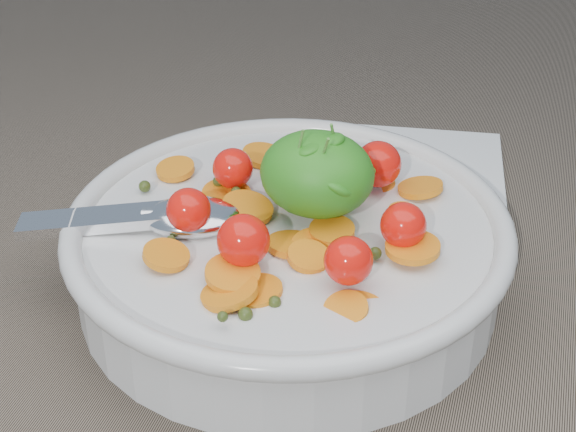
# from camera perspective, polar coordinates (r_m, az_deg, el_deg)

# --- Properties ---
(ground) EXTENTS (6.00, 6.00, 0.00)m
(ground) POSITION_cam_1_polar(r_m,az_deg,el_deg) (0.53, -0.49, -4.96)
(ground) COLOR #766654
(ground) RESTS_ON ground
(bowl) EXTENTS (0.28, 0.26, 0.11)m
(bowl) POSITION_cam_1_polar(r_m,az_deg,el_deg) (0.51, 0.04, -2.05)
(bowl) COLOR silver
(bowl) RESTS_ON ground
(napkin) EXTENTS (0.17, 0.15, 0.01)m
(napkin) POSITION_cam_1_polar(r_m,az_deg,el_deg) (0.65, 7.04, 2.88)
(napkin) COLOR white
(napkin) RESTS_ON ground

